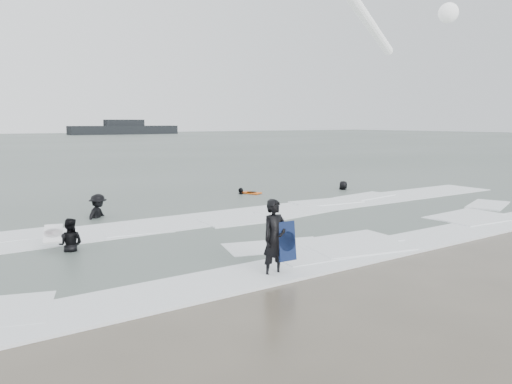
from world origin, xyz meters
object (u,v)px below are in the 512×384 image
surfer_centre (275,276)px  vessel_horizon (124,129)px  surfer_right_far (343,191)px  surfer_breaker (99,219)px  surfer_right_near (241,195)px  surfer_wading (71,252)px

surfer_centre → vessel_horizon: size_ratio=0.06×
vessel_horizon → surfer_centre: bearing=-107.6°
surfer_right_far → surfer_breaker: bearing=-22.4°
surfer_right_far → vessel_horizon: 128.30m
surfer_breaker → surfer_right_far: size_ratio=1.09×
surfer_breaker → vessel_horizon: 132.84m
surfer_breaker → vessel_horizon: size_ratio=0.06×
surfer_breaker → vessel_horizon: (44.18, 125.26, 1.59)m
surfer_right_near → surfer_breaker: bearing=-15.5°
surfer_right_near → surfer_right_far: size_ratio=0.91×
surfer_right_far → vessel_horizon: (30.74, 124.55, 1.59)m
surfer_breaker → surfer_right_far: 13.47m
surfer_right_near → surfer_right_far: 5.76m
surfer_wading → vessel_horizon: 137.74m
surfer_centre → surfer_right_near: size_ratio=1.25×
surfer_right_far → vessel_horizon: bearing=-129.3°
surfer_right_far → surfer_centre: bearing=15.0°
surfer_centre → surfer_right_far: surfer_centre is taller
surfer_centre → surfer_right_far: 15.74m
surfer_centre → surfer_breaker: (-1.48, 9.51, 0.00)m
surfer_centre → surfer_right_near: surfer_centre is taller
surfer_wading → surfer_centre: bearing=158.6°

